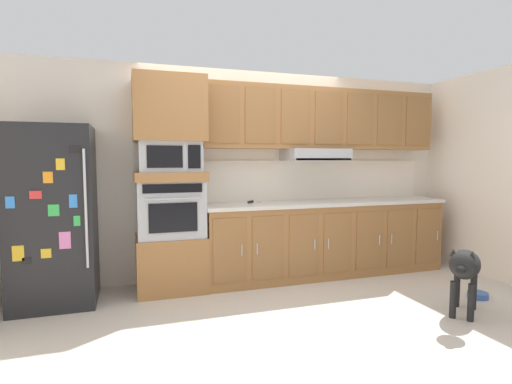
% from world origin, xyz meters
% --- Properties ---
extents(ground_plane, '(9.60, 9.60, 0.00)m').
position_xyz_m(ground_plane, '(0.00, 0.00, 0.00)').
color(ground_plane, beige).
extents(back_kitchen_wall, '(6.20, 0.12, 2.50)m').
position_xyz_m(back_kitchen_wall, '(0.00, 1.11, 1.25)').
color(back_kitchen_wall, silver).
rests_on(back_kitchen_wall, ground).
extents(side_panel_right, '(0.12, 7.10, 2.50)m').
position_xyz_m(side_panel_right, '(2.80, 0.00, 1.25)').
color(side_panel_right, white).
rests_on(side_panel_right, ground).
extents(refrigerator, '(0.76, 0.73, 1.76)m').
position_xyz_m(refrigerator, '(-2.08, 0.68, 0.88)').
color(refrigerator, black).
rests_on(refrigerator, ground).
extents(oven_base_cabinet, '(0.74, 0.62, 0.60)m').
position_xyz_m(oven_base_cabinet, '(-0.95, 0.75, 0.30)').
color(oven_base_cabinet, '#996638').
rests_on(oven_base_cabinet, ground).
extents(built_in_oven, '(0.70, 0.62, 0.60)m').
position_xyz_m(built_in_oven, '(-0.95, 0.75, 0.90)').
color(built_in_oven, '#A8AAAF').
rests_on(built_in_oven, oven_base_cabinet).
extents(appliance_mid_shelf, '(0.74, 0.62, 0.10)m').
position_xyz_m(appliance_mid_shelf, '(-0.95, 0.75, 1.25)').
color(appliance_mid_shelf, '#996638').
rests_on(appliance_mid_shelf, built_in_oven).
extents(microwave, '(0.64, 0.54, 0.32)m').
position_xyz_m(microwave, '(-0.95, 0.75, 1.46)').
color(microwave, '#A8AAAF').
rests_on(microwave, appliance_mid_shelf).
extents(appliance_upper_cabinet, '(0.74, 0.62, 0.68)m').
position_xyz_m(appliance_upper_cabinet, '(-0.95, 0.75, 1.96)').
color(appliance_upper_cabinet, '#996638').
rests_on(appliance_upper_cabinet, microwave).
extents(lower_cabinet_run, '(3.04, 0.63, 0.88)m').
position_xyz_m(lower_cabinet_run, '(0.94, 0.75, 0.44)').
color(lower_cabinet_run, '#996638').
rests_on(lower_cabinet_run, ground).
extents(countertop_slab, '(3.08, 0.64, 0.04)m').
position_xyz_m(countertop_slab, '(0.94, 0.75, 0.90)').
color(countertop_slab, beige).
rests_on(countertop_slab, lower_cabinet_run).
extents(backsplash_panel, '(3.08, 0.02, 0.50)m').
position_xyz_m(backsplash_panel, '(0.94, 1.04, 1.17)').
color(backsplash_panel, white).
rests_on(backsplash_panel, countertop_slab).
extents(upper_cabinet_with_hood, '(3.04, 0.48, 0.88)m').
position_xyz_m(upper_cabinet_with_hood, '(0.93, 0.87, 1.90)').
color(upper_cabinet_with_hood, '#996638').
rests_on(upper_cabinet_with_hood, backsplash_panel).
extents(screwdriver, '(0.17, 0.17, 0.03)m').
position_xyz_m(screwdriver, '(-0.00, 0.82, 0.93)').
color(screwdriver, black).
rests_on(screwdriver, countertop_slab).
extents(dog, '(0.70, 0.60, 0.66)m').
position_xyz_m(dog, '(1.51, -0.84, 0.46)').
color(dog, black).
rests_on(dog, ground).
extents(dog_food_bowl, '(0.20, 0.20, 0.06)m').
position_xyz_m(dog_food_bowl, '(2.04, -0.52, 0.03)').
color(dog_food_bowl, '#3359A5').
rests_on(dog_food_bowl, ground).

